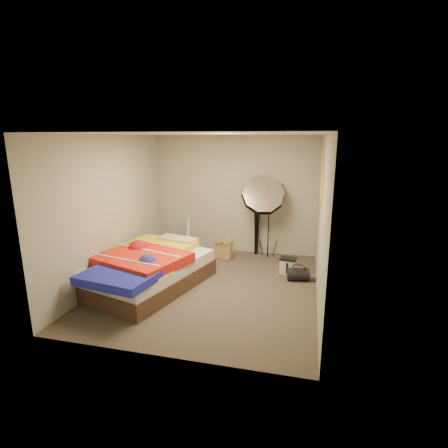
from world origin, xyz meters
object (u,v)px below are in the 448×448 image
(wrapping_roll, at_px, (188,236))
(camera_tripod, at_px, (257,217))
(camera_case, at_px, (288,266))
(duffel_bag, at_px, (298,274))
(tote_bag, at_px, (223,250))
(photo_umbrella, at_px, (263,196))
(bed, at_px, (146,268))

(wrapping_roll, relative_size, camera_tripod, 0.52)
(camera_case, relative_size, duffel_bag, 0.73)
(wrapping_roll, relative_size, camera_case, 2.73)
(wrapping_roll, height_order, duffel_bag, wrapping_roll)
(camera_case, distance_m, camera_tripod, 1.39)
(tote_bag, relative_size, camera_case, 1.37)
(wrapping_roll, bearing_deg, tote_bag, -14.53)
(camera_case, height_order, photo_umbrella, photo_umbrella)
(bed, bearing_deg, duffel_bag, 19.02)
(photo_umbrella, relative_size, camera_tripod, 1.27)
(bed, xyz_separation_m, photo_umbrella, (1.68, 1.90, 0.99))
(camera_case, xyz_separation_m, camera_tripod, (-0.74, 0.96, 0.69))
(tote_bag, relative_size, duffel_bag, 1.01)
(bed, bearing_deg, tote_bag, 60.74)
(tote_bag, xyz_separation_m, camera_tripod, (0.61, 0.45, 0.64))
(duffel_bag, height_order, camera_tripod, camera_tripod)
(camera_case, height_order, duffel_bag, camera_case)
(duffel_bag, bearing_deg, camera_tripod, 118.41)
(camera_case, bearing_deg, camera_tripod, 133.85)
(tote_bag, height_order, camera_case, tote_bag)
(wrapping_roll, distance_m, photo_umbrella, 1.85)
(camera_case, bearing_deg, bed, -147.40)
(camera_case, xyz_separation_m, duffel_bag, (0.20, -0.28, -0.02))
(bed, distance_m, camera_tripod, 2.65)
(tote_bag, height_order, camera_tripod, camera_tripod)
(camera_case, height_order, camera_tripod, camera_tripod)
(duffel_bag, relative_size, camera_tripod, 0.26)
(wrapping_roll, bearing_deg, duffel_bag, -22.86)
(photo_umbrella, bearing_deg, camera_tripod, 125.69)
(wrapping_roll, distance_m, duffel_bag, 2.62)
(wrapping_roll, relative_size, bed, 0.30)
(bed, bearing_deg, photo_umbrella, 48.51)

